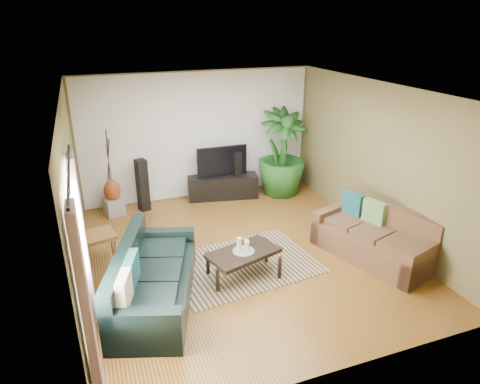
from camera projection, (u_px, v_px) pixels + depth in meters
name	position (u px, v px, depth m)	size (l,w,h in m)	color
floor	(244.00, 254.00, 7.17)	(5.50, 5.50, 0.00)	#966326
ceiling	(245.00, 91.00, 6.14)	(5.50, 5.50, 0.00)	white
wall_back	(198.00, 136.00, 9.04)	(5.00, 5.00, 0.00)	olive
wall_front	(342.00, 269.00, 4.27)	(5.00, 5.00, 0.00)	olive
wall_left	(74.00, 201.00, 5.86)	(5.50, 5.50, 0.00)	olive
wall_right	(378.00, 161.00, 7.45)	(5.50, 5.50, 0.00)	olive
backwall_panel	(199.00, 136.00, 9.04)	(4.90, 4.90, 0.00)	white
window_pane	(77.00, 253.00, 4.45)	(1.80, 1.80, 0.00)	white
curtain_near	(87.00, 315.00, 3.91)	(0.08, 0.35, 2.20)	gray
curtain_far	(83.00, 241.00, 5.22)	(0.08, 0.35, 2.20)	gray
curtain_rod	(69.00, 171.00, 4.13)	(0.03, 0.03, 1.90)	black
sofa_left	(155.00, 275.00, 5.83)	(2.18, 0.93, 0.85)	black
sofa_right	(373.00, 234.00, 6.92)	(1.92, 0.86, 0.85)	brown
area_rug	(243.00, 264.00, 6.86)	(2.27, 1.61, 0.01)	tan
coffee_table	(243.00, 264.00, 6.48)	(1.06, 0.58, 0.43)	black
candle_tray	(244.00, 251.00, 6.39)	(0.33, 0.33, 0.01)	gray
candle_tall	(239.00, 244.00, 6.36)	(0.07, 0.07, 0.21)	#F3E3CD
candle_mid	(247.00, 247.00, 6.34)	(0.07, 0.07, 0.16)	beige
candle_short	(246.00, 244.00, 6.44)	(0.07, 0.07, 0.13)	beige
tv_stand	(223.00, 187.00, 9.34)	(1.51, 0.45, 0.50)	black
television	(222.00, 161.00, 9.14)	(1.10, 0.06, 0.65)	black
speaker_left	(143.00, 185.00, 8.63)	(0.19, 0.22, 1.08)	black
speaker_right	(236.00, 174.00, 9.34)	(0.18, 0.20, 1.02)	black
potted_plant	(282.00, 153.00, 9.30)	(1.06, 1.06, 1.89)	#1D521B
plant_pot	(280.00, 187.00, 9.61)	(0.35, 0.35, 0.27)	black
pedestal	(114.00, 206.00, 8.55)	(0.35, 0.35, 0.35)	gray
vase	(112.00, 191.00, 8.42)	(0.32, 0.32, 0.45)	brown
side_table	(100.00, 248.00, 6.86)	(0.48, 0.48, 0.51)	brown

